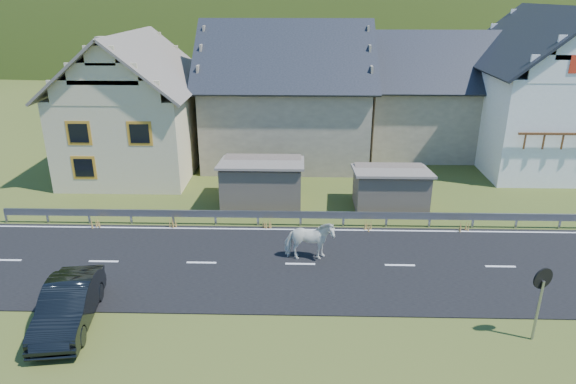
{
  "coord_description": "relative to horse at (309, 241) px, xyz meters",
  "views": [
    {
      "loc": [
        -0.02,
        -18.18,
        10.27
      ],
      "look_at": [
        -0.55,
        2.36,
        2.23
      ],
      "focal_mm": 32.0,
      "sensor_mm": 36.0,
      "label": 1
    }
  ],
  "objects": [
    {
      "name": "shed_left",
      "position": [
        -2.36,
        6.09,
        0.22
      ],
      "size": [
        4.3,
        3.3,
        2.4
      ],
      "primitive_type": "cube",
      "color": "#69594E",
      "rests_on": "ground"
    },
    {
      "name": "house_stone_b",
      "position": [
        8.64,
        16.59,
        3.35
      ],
      "size": [
        9.8,
        8.8,
        8.1
      ],
      "color": "tan",
      "rests_on": "ground"
    },
    {
      "name": "road",
      "position": [
        -0.36,
        -0.41,
        -0.86
      ],
      "size": [
        60.0,
        7.0,
        0.04
      ],
      "primitive_type": "cube",
      "color": "black",
      "rests_on": "ground"
    },
    {
      "name": "house_white",
      "position": [
        14.64,
        13.59,
        4.18
      ],
      "size": [
        8.8,
        10.8,
        9.7
      ],
      "color": "white",
      "rests_on": "ground"
    },
    {
      "name": "lane_markings",
      "position": [
        -0.36,
        -0.41,
        -0.84
      ],
      "size": [
        60.0,
        6.6,
        0.01
      ],
      "primitive_type": "cube",
      "color": "silver",
      "rests_on": "road"
    },
    {
      "name": "traffic_mirror",
      "position": [
        7.01,
        -4.89,
        0.96
      ],
      "size": [
        0.67,
        0.31,
        2.52
      ],
      "rotation": [
        0.0,
        0.0,
        0.36
      ],
      "color": "#93969B",
      "rests_on": "ground"
    },
    {
      "name": "horse",
      "position": [
        0.0,
        0.0,
        0.0
      ],
      "size": [
        0.99,
        2.03,
        1.68
      ],
      "primitive_type": "imported",
      "rotation": [
        0.0,
        0.0,
        1.61
      ],
      "color": "silver",
      "rests_on": "road"
    },
    {
      "name": "mountain",
      "position": [
        4.64,
        179.59,
        -20.88
      ],
      "size": [
        440.0,
        280.0,
        260.0
      ],
      "primitive_type": "ellipsoid",
      "color": "#243712",
      "rests_on": "ground"
    },
    {
      "name": "car",
      "position": [
        -7.94,
        -4.51,
        -0.18
      ],
      "size": [
        2.09,
        4.44,
        1.41
      ],
      "primitive_type": "imported",
      "rotation": [
        0.0,
        0.0,
        0.15
      ],
      "color": "black",
      "rests_on": "ground"
    },
    {
      "name": "ground",
      "position": [
        -0.36,
        -0.41,
        -0.88
      ],
      "size": [
        160.0,
        160.0,
        0.0
      ],
      "primitive_type": "plane",
      "color": "#364819",
      "rests_on": "ground"
    },
    {
      "name": "house_stone_a",
      "position": [
        -1.36,
        14.59,
        3.75
      ],
      "size": [
        10.8,
        9.8,
        8.9
      ],
      "color": "tan",
      "rests_on": "ground"
    },
    {
      "name": "shed_right",
      "position": [
        4.14,
        5.59,
        0.12
      ],
      "size": [
        3.8,
        2.9,
        2.2
      ],
      "primitive_type": "cube",
      "color": "#69594E",
      "rests_on": "ground"
    },
    {
      "name": "house_cream",
      "position": [
        -10.36,
        11.59,
        3.47
      ],
      "size": [
        7.8,
        9.8,
        8.3
      ],
      "color": "beige",
      "rests_on": "ground"
    },
    {
      "name": "guardrail",
      "position": [
        -0.36,
        3.27,
        -0.32
      ],
      "size": [
        28.1,
        0.09,
        0.75
      ],
      "color": "#93969B",
      "rests_on": "ground"
    },
    {
      "name": "conifer_patch",
      "position": [
        -55.36,
        109.59,
        5.12
      ],
      "size": [
        76.0,
        50.0,
        28.0
      ],
      "primitive_type": "ellipsoid",
      "color": "black",
      "rests_on": "ground"
    }
  ]
}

